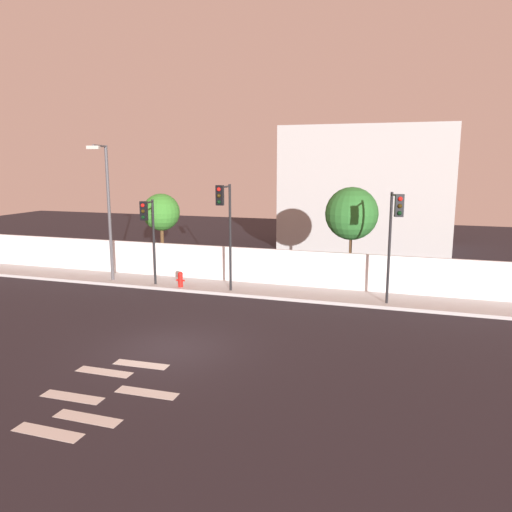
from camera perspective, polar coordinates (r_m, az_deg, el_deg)
ground_plane at (r=17.69m, az=-9.56°, el=-10.35°), size 80.00×80.00×0.00m
sidewalk at (r=24.88m, az=-0.88°, el=-3.85°), size 36.00×2.40×0.15m
perimeter_wall at (r=25.86m, az=0.03°, el=-1.08°), size 36.00×0.18×1.80m
crosswalk_marking at (r=14.92m, az=-17.08°, el=-14.76°), size 3.76×4.73×0.01m
traffic_light_left at (r=21.54m, az=15.50°, el=3.42°), size 0.62×1.76×4.90m
traffic_light_center at (r=25.02m, az=-12.17°, el=3.57°), size 0.43×1.45×4.32m
traffic_light_right at (r=23.24m, az=-3.56°, el=4.64°), size 0.34×1.51×5.14m
street_lamp_curbside at (r=26.93m, az=-16.61°, el=5.83°), size 0.74×1.78×7.00m
fire_hydrant at (r=25.31m, az=-8.61°, el=-2.58°), size 0.44×0.26×0.78m
roadside_tree_leftmost at (r=29.38m, az=-10.75°, el=4.89°), size 2.13×2.13×4.54m
roadside_tree_midleft at (r=26.00m, az=10.84°, el=4.76°), size 2.70×2.70×5.08m
low_building_distant at (r=38.33m, az=12.45°, el=7.59°), size 12.13×6.00×8.88m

